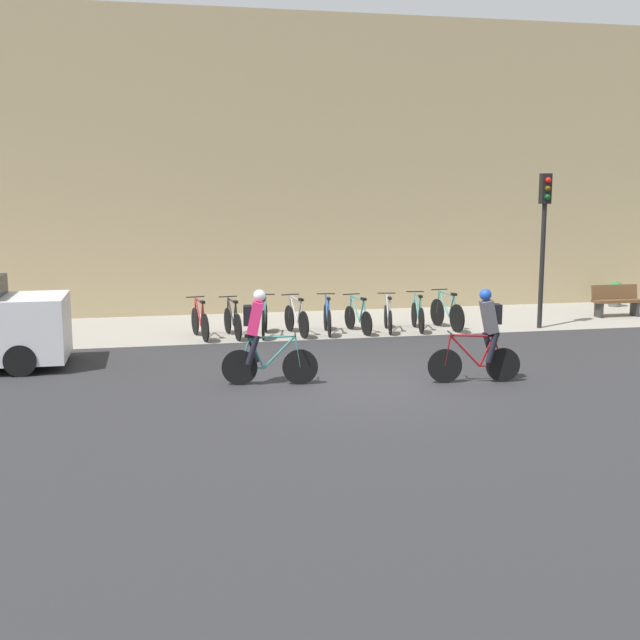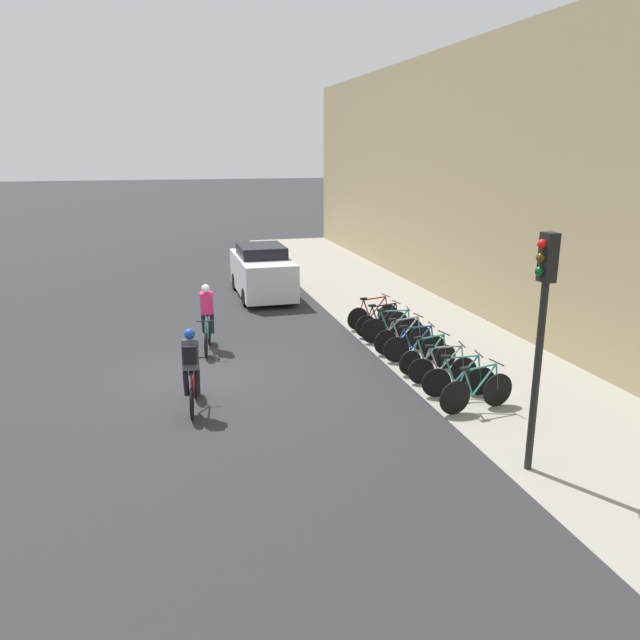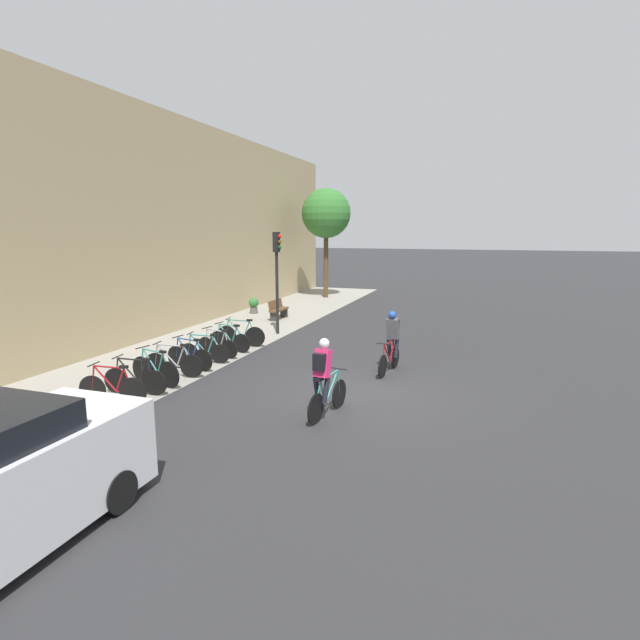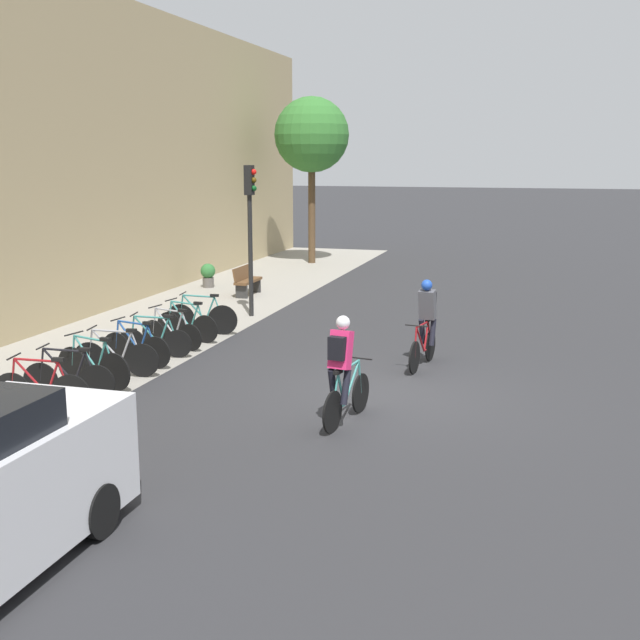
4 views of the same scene
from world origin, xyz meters
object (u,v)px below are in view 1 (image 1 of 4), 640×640
object	(u,v)px
parked_bike_0	(200,322)
parked_bike_6	(388,317)
potted_plant	(615,292)
parked_bike_1	(233,321)
parked_bike_2	(265,319)
parked_bike_3	(296,319)
traffic_light_pole	(544,223)
parked_bike_4	(327,318)
cyclist_pink	(259,334)
parked_bike_7	(418,315)
cyclist_grey	(485,333)
parked_bike_5	(358,318)
bench	(616,300)
parked_bike_8	(447,313)

from	to	relation	value
parked_bike_0	parked_bike_6	xyz separation A→B (m)	(4.72, -0.00, -0.02)
potted_plant	parked_bike_1	bearing A→B (deg)	-167.17
parked_bike_2	parked_bike_3	bearing A→B (deg)	-0.09
parked_bike_6	traffic_light_pole	world-z (taller)	traffic_light_pole
parked_bike_4	potted_plant	distance (m)	10.02
parked_bike_6	cyclist_pink	bearing A→B (deg)	-128.60
parked_bike_0	parked_bike_7	distance (m)	5.51
cyclist_grey	parked_bike_5	bearing A→B (deg)	99.85
parked_bike_0	bench	bearing A→B (deg)	4.73
cyclist_pink	parked_bike_2	size ratio (longest dim) A/B	1.04
traffic_light_pole	parked_bike_3	bearing A→B (deg)	176.85
parked_bike_0	parked_bike_1	size ratio (longest dim) A/B	1.00
parked_bike_0	parked_bike_5	bearing A→B (deg)	-0.02
parked_bike_1	parked_bike_3	bearing A→B (deg)	0.00
cyclist_pink	parked_bike_5	bearing A→B (deg)	57.42
parked_bike_0	parked_bike_8	xyz separation A→B (m)	(6.30, 0.00, 0.01)
traffic_light_pole	parked_bike_8	bearing A→B (deg)	171.75
parked_bike_1	parked_bike_8	bearing A→B (deg)	0.01
cyclist_pink	parked_bike_3	world-z (taller)	cyclist_pink
parked_bike_1	parked_bike_5	bearing A→B (deg)	-0.01
parked_bike_5	bench	bearing A→B (deg)	7.11
potted_plant	parked_bike_6	bearing A→B (deg)	-161.29
cyclist_pink	parked_bike_2	xyz separation A→B (m)	(0.78, 4.93, -0.53)
parked_bike_7	parked_bike_5	bearing A→B (deg)	-179.96
cyclist_pink	traffic_light_pole	size ratio (longest dim) A/B	0.45
parked_bike_8	traffic_light_pole	xyz separation A→B (m)	(2.42, -0.35, 2.31)
parked_bike_1	parked_bike_5	size ratio (longest dim) A/B	1.05
cyclist_grey	parked_bike_6	xyz separation A→B (m)	(-0.19, 5.59, -0.57)
parked_bike_1	potted_plant	distance (m)	12.31
parked_bike_8	potted_plant	bearing A→B (deg)	22.83
parked_bike_3	traffic_light_pole	world-z (taller)	traffic_light_pole
bench	parked_bike_6	bearing A→B (deg)	-172.10
parked_bike_3	parked_bike_8	xyz separation A→B (m)	(3.94, 0.00, 0.02)
parked_bike_7	parked_bike_4	bearing A→B (deg)	179.99
parked_bike_7	potted_plant	world-z (taller)	parked_bike_7
parked_bike_8	traffic_light_pole	bearing A→B (deg)	-8.25
parked_bike_2	potted_plant	xyz separation A→B (m)	(11.22, 2.73, 0.02)
cyclist_grey	bench	world-z (taller)	cyclist_grey
parked_bike_5	parked_bike_1	bearing A→B (deg)	179.99
parked_bike_5	parked_bike_7	size ratio (longest dim) A/B	0.98
cyclist_pink	parked_bike_6	distance (m)	6.33
cyclist_grey	parked_bike_0	xyz separation A→B (m)	(-4.91, 5.59, -0.54)
cyclist_grey	parked_bike_0	distance (m)	7.46
parked_bike_6	bench	bearing A→B (deg)	7.90
parked_bike_4	bench	distance (m)	8.64
parked_bike_3	bench	xyz separation A→B (m)	(9.37, 0.97, 0.06)
cyclist_pink	parked_bike_5	distance (m)	5.87
parked_bike_4	potted_plant	bearing A→B (deg)	15.82
parked_bike_4	traffic_light_pole	xyz separation A→B (m)	(5.57, -0.35, 2.33)
parked_bike_1	parked_bike_4	distance (m)	2.36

